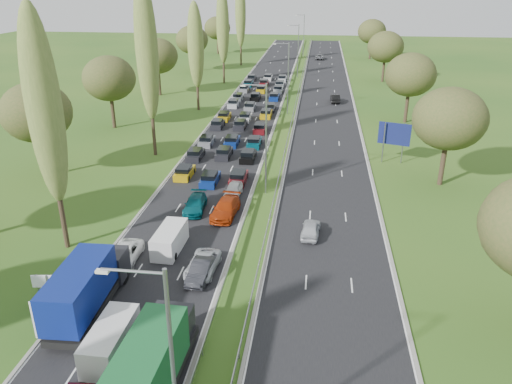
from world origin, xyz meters
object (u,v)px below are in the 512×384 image
(white_van_front, at_px, (112,338))
(near_car_2, at_px, (125,254))
(blue_lorry, at_px, (86,287))
(direction_sign, at_px, (394,136))
(white_van_rear, at_px, (171,238))
(info_sign, at_px, (43,284))

(white_van_front, bearing_deg, near_car_2, 107.70)
(blue_lorry, relative_size, white_van_front, 1.82)
(direction_sign, bearing_deg, white_van_rear, -130.99)
(direction_sign, bearing_deg, blue_lorry, -125.94)
(near_car_2, bearing_deg, info_sign, -125.78)
(white_van_rear, relative_size, direction_sign, 0.96)
(blue_lorry, height_order, white_van_front, blue_lorry)
(blue_lorry, bearing_deg, white_van_rear, 68.93)
(near_car_2, bearing_deg, white_van_front, -75.94)
(blue_lorry, relative_size, info_sign, 4.51)
(near_car_2, relative_size, white_van_front, 0.91)
(blue_lorry, bearing_deg, info_sign, 164.29)
(near_car_2, height_order, blue_lorry, blue_lorry)
(white_van_front, relative_size, info_sign, 2.48)
(info_sign, bearing_deg, near_car_2, 57.25)
(near_car_2, xyz_separation_m, info_sign, (-3.85, -5.98, 0.69))
(near_car_2, xyz_separation_m, blue_lorry, (0.00, -6.90, 1.39))
(blue_lorry, height_order, direction_sign, direction_sign)
(near_car_2, xyz_separation_m, direction_sign, (24.95, 27.51, 2.89))
(white_van_rear, bearing_deg, blue_lorry, -107.07)
(white_van_rear, bearing_deg, info_sign, -128.04)
(info_sign, bearing_deg, direction_sign, 49.31)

